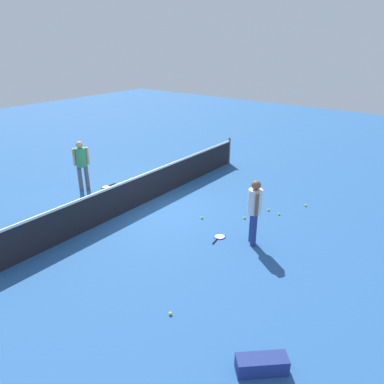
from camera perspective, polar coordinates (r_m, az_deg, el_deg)
name	(u,v)px	position (r m, az deg, el deg)	size (l,w,h in m)	color
ground_plane	(144,203)	(11.40, -7.63, -1.81)	(40.00, 40.00, 0.00)	#265693
court_net	(143,189)	(11.20, -7.77, 0.52)	(10.09, 0.09, 1.07)	#4C4C51
player_near_side	(255,207)	(8.85, 9.86, -2.38)	(0.48, 0.48, 1.70)	navy
player_far_side	(82,162)	(12.53, -17.08, 4.63)	(0.49, 0.47, 1.70)	#595960
tennis_racket_near_player	(219,237)	(9.47, 4.32, -7.08)	(0.60, 0.36, 0.03)	blue
tennis_racket_far_player	(106,187)	(12.89, -13.40, 0.83)	(0.59, 0.33, 0.03)	black
tennis_ball_near_player	(170,314)	(7.12, -3.44, -18.64)	(0.07, 0.07, 0.07)	#C6E033
tennis_ball_by_net	(269,210)	(11.06, 12.01, -2.77)	(0.07, 0.07, 0.07)	#C6E033
tennis_ball_midcourt	(306,205)	(11.63, 17.55, -2.03)	(0.07, 0.07, 0.07)	#C6E033
tennis_ball_baseline	(244,218)	(10.46, 8.30, -4.05)	(0.07, 0.07, 0.07)	#C6E033
tennis_ball_stray_left	(279,214)	(10.87, 13.59, -3.40)	(0.07, 0.07, 0.07)	#C6E033
tennis_ball_stray_right	(202,218)	(10.36, 1.59, -4.09)	(0.07, 0.07, 0.07)	#C6E033
equipment_bag	(260,365)	(6.25, 10.63, -25.26)	(0.74, 0.78, 0.28)	navy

